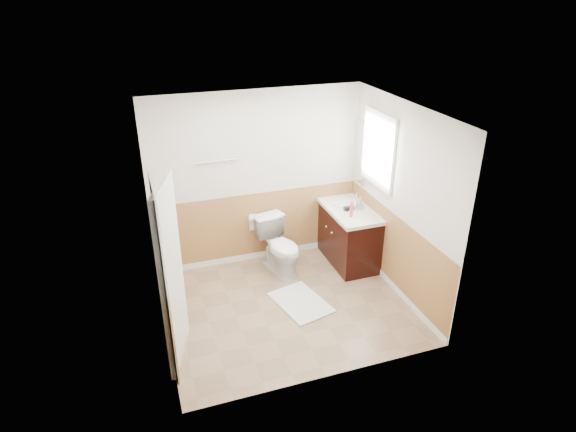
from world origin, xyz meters
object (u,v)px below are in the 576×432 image
object	(u,v)px
toilet	(280,246)
vanity_cabinet	(348,236)
bath_mat	(301,302)
lotion_bottle	(351,209)
soap_dispenser	(360,203)

from	to	relation	value
toilet	vanity_cabinet	xyz separation A→B (m)	(1.02, -0.04, 0.01)
bath_mat	vanity_cabinet	bearing A→B (deg)	38.36
lotion_bottle	soap_dispenser	world-z (taller)	lotion_bottle
toilet	lotion_bottle	bearing A→B (deg)	-31.67
lotion_bottle	toilet	bearing A→B (deg)	162.12
toilet	soap_dispenser	size ratio (longest dim) A/B	4.27
vanity_cabinet	toilet	bearing A→B (deg)	177.89
lotion_bottle	soap_dispenser	size ratio (longest dim) A/B	1.21
vanity_cabinet	bath_mat	bearing A→B (deg)	-141.64
bath_mat	soap_dispenser	bearing A→B (deg)	32.68
toilet	soap_dispenser	xyz separation A→B (m)	(1.14, -0.11, 0.55)
toilet	bath_mat	bearing A→B (deg)	-103.78
bath_mat	lotion_bottle	size ratio (longest dim) A/B	3.64
toilet	lotion_bottle	world-z (taller)	lotion_bottle
bath_mat	soap_dispenser	distance (m)	1.65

